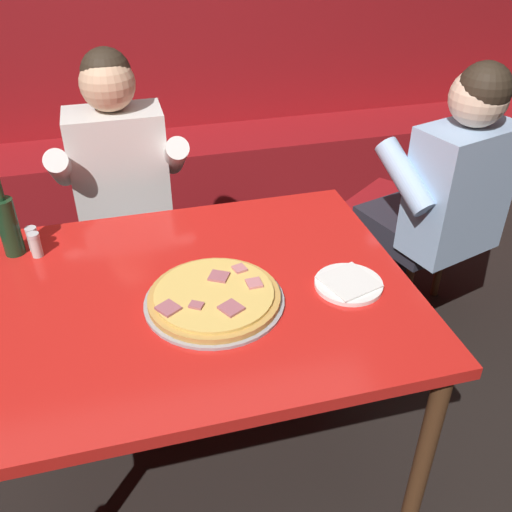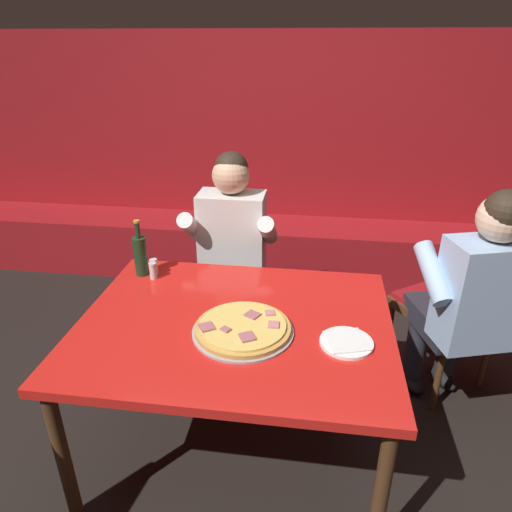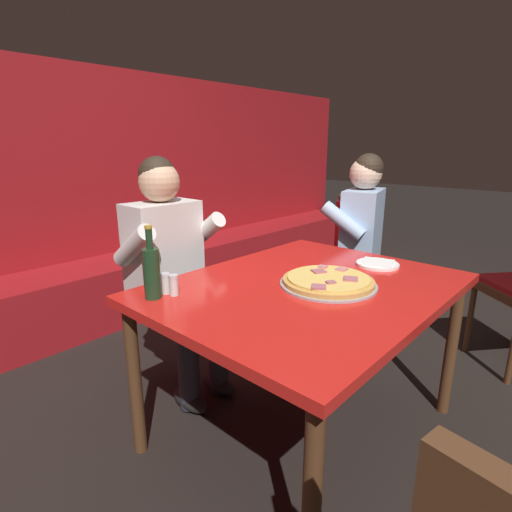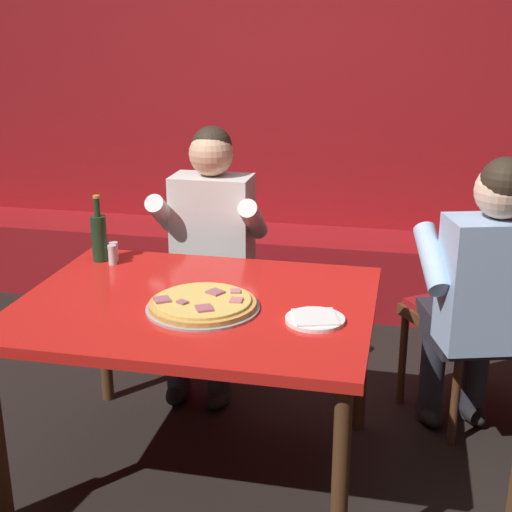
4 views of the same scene
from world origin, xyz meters
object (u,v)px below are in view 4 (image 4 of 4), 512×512
at_px(plate_white_paper, 315,319).
at_px(shaker_oregano, 113,256).
at_px(main_dining_table, 197,318).
at_px(beer_bottle, 99,236).
at_px(shaker_red_pepper_flakes, 114,253).
at_px(pizza, 203,304).
at_px(dining_chair_near_right, 480,306).
at_px(diner_standing_companion, 482,293).
at_px(diner_seated_blue_shirt, 208,248).

bearing_deg(plate_white_paper, shaker_oregano, 155.73).
height_order(main_dining_table, plate_white_paper, plate_white_paper).
bearing_deg(beer_bottle, shaker_oregano, -27.53).
bearing_deg(shaker_red_pepper_flakes, plate_white_paper, -26.05).
height_order(main_dining_table, pizza, pizza).
xyz_separation_m(pizza, shaker_red_pepper_flakes, (-0.53, 0.44, 0.02)).
bearing_deg(beer_bottle, shaker_red_pepper_flakes, 2.16).
bearing_deg(dining_chair_near_right, diner_standing_companion, -96.05).
distance_m(shaker_oregano, dining_chair_near_right, 1.60).
bearing_deg(diner_seated_blue_shirt, dining_chair_near_right, -5.83).
relative_size(shaker_red_pepper_flakes, shaker_oregano, 1.00).
bearing_deg(diner_seated_blue_shirt, beer_bottle, -134.75).
distance_m(pizza, shaker_red_pepper_flakes, 0.68).
bearing_deg(plate_white_paper, diner_standing_companion, 39.74).
relative_size(dining_chair_near_right, diner_standing_companion, 0.75).
bearing_deg(diner_standing_companion, beer_bottle, -178.37).
relative_size(shaker_red_pepper_flakes, diner_seated_blue_shirt, 0.07).
distance_m(shaker_red_pepper_flakes, diner_seated_blue_shirt, 0.50).
bearing_deg(shaker_red_pepper_flakes, shaker_oregano, -75.76).
relative_size(shaker_oregano, diner_seated_blue_shirt, 0.07).
bearing_deg(diner_standing_companion, main_dining_table, -159.30).
bearing_deg(beer_bottle, dining_chair_near_right, 8.80).
distance_m(shaker_red_pepper_flakes, dining_chair_near_right, 1.61).
relative_size(plate_white_paper, beer_bottle, 0.72).
height_order(shaker_red_pepper_flakes, diner_seated_blue_shirt, diner_seated_blue_shirt).
relative_size(pizza, dining_chair_near_right, 0.43).
relative_size(diner_seated_blue_shirt, dining_chair_near_right, 1.33).
distance_m(diner_seated_blue_shirt, dining_chair_near_right, 1.27).
height_order(main_dining_table, diner_seated_blue_shirt, diner_seated_blue_shirt).
xyz_separation_m(beer_bottle, shaker_oregano, (0.07, -0.04, -0.07)).
xyz_separation_m(shaker_oregano, diner_standing_companion, (1.54, 0.08, -0.08)).
height_order(main_dining_table, dining_chair_near_right, dining_chair_near_right).
bearing_deg(dining_chair_near_right, diner_seated_blue_shirt, 174.17).
bearing_deg(plate_white_paper, beer_bottle, 155.49).
distance_m(beer_bottle, diner_standing_companion, 1.62).
relative_size(pizza, shaker_red_pepper_flakes, 4.83).
distance_m(pizza, plate_white_paper, 0.42).
height_order(plate_white_paper, shaker_red_pepper_flakes, shaker_red_pepper_flakes).
xyz_separation_m(main_dining_table, shaker_oregano, (-0.47, 0.32, 0.11)).
xyz_separation_m(plate_white_paper, beer_bottle, (-1.01, 0.46, 0.10)).
distance_m(plate_white_paper, dining_chair_near_right, 0.97).
height_order(plate_white_paper, diner_seated_blue_shirt, diner_seated_blue_shirt).
bearing_deg(shaker_red_pepper_flakes, beer_bottle, -177.84).
distance_m(beer_bottle, diner_seated_blue_shirt, 0.56).
relative_size(main_dining_table, shaker_oregano, 15.38).
height_order(plate_white_paper, dining_chair_near_right, dining_chair_near_right).
xyz_separation_m(main_dining_table, beer_bottle, (-0.54, 0.36, 0.18)).
height_order(pizza, beer_bottle, beer_bottle).
height_order(plate_white_paper, beer_bottle, beer_bottle).
bearing_deg(beer_bottle, diner_seated_blue_shirt, 45.25).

